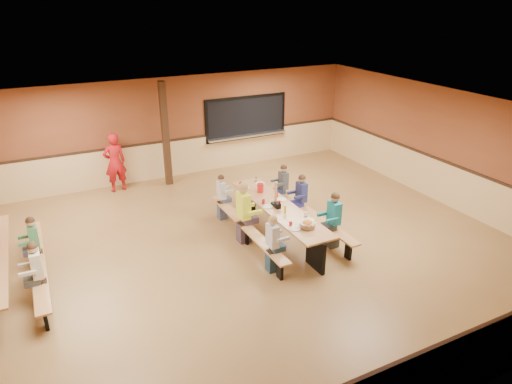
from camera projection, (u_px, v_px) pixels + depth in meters
name	position (u px, v px, depth m)	size (l,w,h in m)	color
ground	(237.00, 250.00, 9.97)	(12.00, 12.00, 0.00)	brown
room_envelope	(236.00, 222.00, 9.70)	(12.04, 10.04, 3.02)	brown
kitchen_pass_through	(246.00, 120.00, 14.52)	(2.78, 0.28, 1.38)	black
structural_post	(165.00, 135.00, 12.91)	(0.18, 0.18, 3.00)	#311D10
cafeteria_table_main	(279.00, 215.00, 10.39)	(1.91, 3.70, 0.74)	#B77A48
seated_child_white_left	(272.00, 244.00, 9.01)	(0.37, 0.30, 1.21)	silver
seated_adult_yellow	(244.00, 213.00, 10.08)	(0.46, 0.38, 1.40)	#ECFF35
seated_child_grey_left	(222.00, 197.00, 11.17)	(0.34, 0.28, 1.15)	silver
seated_child_teal_right	(334.00, 221.00, 9.89)	(0.40, 0.33, 1.28)	teal
seated_child_navy_right	(301.00, 199.00, 10.99)	(0.37, 0.31, 1.22)	navy
seated_child_char_right	(283.00, 187.00, 11.72)	(0.36, 0.29, 1.19)	#41454A
seated_child_green_sec	(35.00, 245.00, 8.97)	(0.37, 0.30, 1.20)	#3D7C4B
seated_child_tan_sec	(38.00, 274.00, 8.04)	(0.38, 0.31, 1.23)	beige
standing_woman	(115.00, 162.00, 12.70)	(0.62, 0.41, 1.70)	#B51418
punch_pitcher	(260.00, 188.00, 11.02)	(0.16, 0.16, 0.22)	red
chip_bowl	(307.00, 225.00, 9.33)	(0.32, 0.32, 0.15)	orange
napkin_dispenser	(278.00, 205.00, 10.20)	(0.10, 0.14, 0.13)	black
condiment_mustard	(285.00, 209.00, 9.98)	(0.06, 0.06, 0.17)	yellow
condiment_ketchup	(279.00, 204.00, 10.22)	(0.06, 0.06, 0.17)	#B2140F
table_paddle	(276.00, 199.00, 10.33)	(0.16, 0.16, 0.56)	black
place_settings	(279.00, 204.00, 10.28)	(0.65, 3.30, 0.11)	beige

